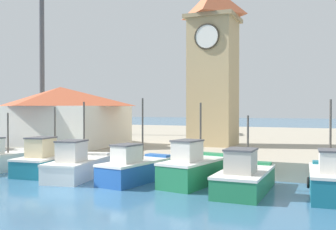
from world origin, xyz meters
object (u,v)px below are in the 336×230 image
(warehouse_left, at_px, (60,115))
(clock_tower, at_px, (213,62))
(fishing_boat_center, at_px, (78,165))
(fishing_boat_mid_right, at_px, (135,168))
(fishing_boat_far_right, at_px, (331,180))
(fishing_boat_right_outer, at_px, (244,177))
(fishing_boat_right_inner, at_px, (194,169))
(port_crane_far, at_px, (43,68))
(fishing_boat_mid_left, at_px, (48,161))
(fishing_boat_left_inner, at_px, (0,159))

(warehouse_left, bearing_deg, clock_tower, 22.22)
(fishing_boat_center, height_order, fishing_boat_mid_right, fishing_boat_mid_right)
(fishing_boat_far_right, bearing_deg, warehouse_left, 162.08)
(fishing_boat_right_outer, distance_m, warehouse_left, 17.72)
(fishing_boat_center, distance_m, clock_tower, 14.01)
(fishing_boat_right_inner, distance_m, clock_tower, 12.68)
(port_crane_far, bearing_deg, fishing_boat_mid_left, -48.12)
(fishing_boat_left_inner, xyz_separation_m, clock_tower, (10.50, 11.27, 6.83))
(port_crane_far, bearing_deg, fishing_boat_mid_right, -38.77)
(fishing_boat_center, bearing_deg, warehouse_left, 134.47)
(fishing_boat_mid_left, bearing_deg, fishing_boat_right_inner, 1.11)
(fishing_boat_mid_left, xyz_separation_m, port_crane_far, (-14.68, 16.37, 7.80))
(fishing_boat_far_right, relative_size, port_crane_far, 0.24)
(fishing_boat_left_inner, distance_m, port_crane_far, 21.82)
(fishing_boat_right_outer, relative_size, fishing_boat_far_right, 1.09)
(fishing_boat_center, relative_size, fishing_boat_mid_right, 1.09)
(fishing_boat_center, bearing_deg, fishing_boat_right_outer, -0.08)
(fishing_boat_mid_left, height_order, fishing_boat_right_inner, fishing_boat_right_inner)
(fishing_boat_left_inner, relative_size, clock_tower, 0.32)
(fishing_boat_center, relative_size, fishing_boat_right_inner, 1.09)
(fishing_boat_center, bearing_deg, fishing_boat_far_right, 1.74)
(fishing_boat_mid_right, xyz_separation_m, fishing_boat_right_outer, (5.95, -0.32, -0.02))
(fishing_boat_far_right, distance_m, clock_tower, 15.57)
(port_crane_far, bearing_deg, warehouse_left, -43.78)
(fishing_boat_center, height_order, clock_tower, clock_tower)
(fishing_boat_mid_left, distance_m, warehouse_left, 7.80)
(fishing_boat_center, xyz_separation_m, warehouse_left, (-6.70, 6.82, 2.67))
(fishing_boat_mid_right, bearing_deg, fishing_boat_center, -174.97)
(warehouse_left, xyz_separation_m, port_crane_far, (-10.67, 10.23, 5.15))
(fishing_boat_center, distance_m, port_crane_far, 25.56)
(fishing_boat_center, height_order, fishing_boat_right_outer, fishing_boat_center)
(fishing_boat_mid_left, relative_size, fishing_boat_mid_right, 1.06)
(fishing_boat_mid_left, xyz_separation_m, fishing_boat_mid_right, (6.17, -0.37, -0.02))
(fishing_boat_mid_right, bearing_deg, port_crane_far, 141.23)
(fishing_boat_mid_left, relative_size, fishing_boat_right_inner, 1.06)
(fishing_boat_right_inner, height_order, port_crane_far, port_crane_far)
(fishing_boat_center, relative_size, fishing_boat_right_outer, 1.07)
(fishing_boat_mid_left, xyz_separation_m, fishing_boat_right_inner, (9.33, 0.18, 0.08))
(fishing_boat_center, bearing_deg, fishing_boat_mid_right, 5.03)
(fishing_boat_center, height_order, fishing_boat_far_right, fishing_boat_far_right)
(warehouse_left, bearing_deg, fishing_boat_center, -45.53)
(fishing_boat_far_right, xyz_separation_m, warehouse_left, (-19.86, 6.42, 2.63))
(fishing_boat_mid_left, height_order, port_crane_far, port_crane_far)
(fishing_boat_center, xyz_separation_m, port_crane_far, (-17.37, 17.05, 7.82))
(port_crane_far, bearing_deg, fishing_boat_left_inner, -56.19)
(fishing_boat_far_right, bearing_deg, fishing_boat_mid_right, -179.45)
(fishing_boat_left_inner, distance_m, fishing_boat_right_outer, 15.46)
(fishing_boat_mid_left, relative_size, port_crane_far, 0.27)
(fishing_boat_left_inner, height_order, fishing_boat_far_right, fishing_boat_far_right)
(fishing_boat_left_inner, xyz_separation_m, fishing_boat_right_outer, (15.46, -0.13, -0.03))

